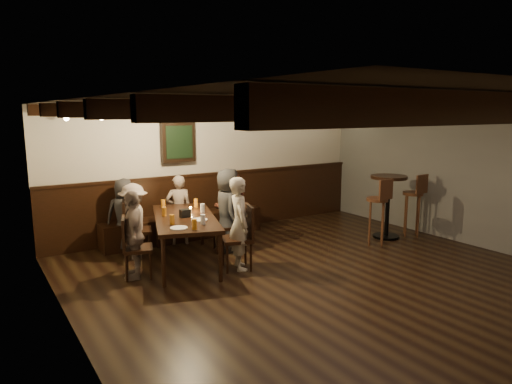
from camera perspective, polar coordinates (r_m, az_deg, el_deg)
room at (r=7.59m, az=-2.48°, el=0.80°), size 7.00×7.00×7.00m
dining_table at (r=6.98m, az=-8.88°, el=-3.52°), size 1.44×2.12×0.73m
chair_left_near at (r=7.49m, az=-14.66°, el=-5.86°), size 0.53×0.53×0.92m
chair_left_far at (r=6.63m, az=-14.64°, el=-8.09°), size 0.50×0.50×0.87m
chair_right_near at (r=7.61m, az=-3.73°, el=-5.39°), size 0.51×0.51×0.88m
chair_right_far at (r=6.76m, az=-2.28°, el=-7.20°), size 0.55×0.55×0.95m
person_bench_left at (r=7.85m, az=-16.09°, el=-2.73°), size 0.69×0.55×1.22m
person_bench_centre at (r=8.01m, az=-9.62°, el=-2.21°), size 0.51×0.42×1.22m
person_bench_right at (r=7.99m, az=-3.08°, el=-2.00°), size 0.73×0.64×1.25m
person_left_near at (r=7.41m, az=-15.01°, el=-3.53°), size 0.66×0.87×1.19m
person_left_far at (r=6.53m, az=-15.06°, el=-5.17°), size 0.51×0.78×1.23m
person_right_near at (r=7.52m, az=-3.53°, el=-2.28°), size 0.63×0.78×1.38m
person_right_far at (r=6.66m, az=-2.05°, el=-3.94°), size 0.47×0.58×1.37m
pint_a at (r=7.62m, az=-11.53°, el=-1.46°), size 0.07×0.07×0.14m
pint_b at (r=7.61m, az=-7.52°, el=-1.35°), size 0.07×0.07×0.14m
pint_c at (r=7.03m, az=-11.43°, el=-2.42°), size 0.07×0.07×0.14m
pint_d at (r=7.18m, az=-6.68°, el=-2.02°), size 0.07×0.07×0.14m
pint_e at (r=6.50m, az=-10.45°, el=-3.41°), size 0.07×0.07×0.14m
pint_f at (r=6.44m, az=-6.65°, el=-3.43°), size 0.07×0.07×0.14m
pint_g at (r=6.18m, az=-7.71°, el=-4.03°), size 0.07×0.07×0.14m
plate_near at (r=6.28m, az=-9.62°, el=-4.45°), size 0.24×0.24×0.01m
plate_far at (r=6.70m, az=-7.10°, el=-3.47°), size 0.24×0.24×0.01m
condiment_caddy at (r=6.91m, az=-8.87°, el=-2.65°), size 0.15×0.10×0.12m
candle at (r=7.27m, az=-8.19°, el=-2.28°), size 0.05×0.05×0.05m
high_top_table at (r=8.61m, az=16.17°, el=-0.63°), size 0.65×0.65×1.15m
bar_stool_left at (r=8.17m, az=14.84°, el=-3.43°), size 0.37×0.38×1.17m
bar_stool_right at (r=8.95m, az=18.94°, el=-2.48°), size 0.37×0.38×1.17m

